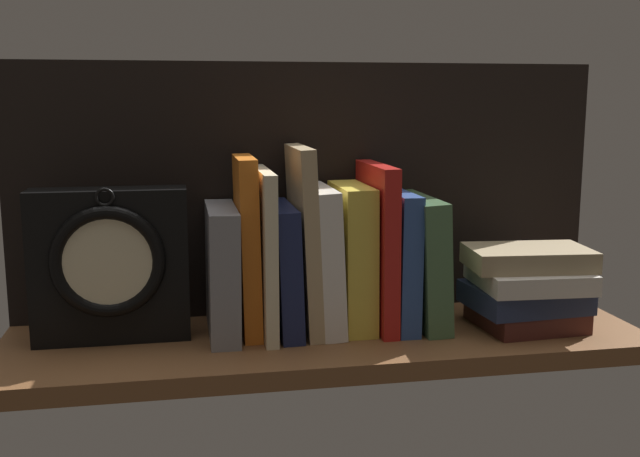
{
  "coord_description": "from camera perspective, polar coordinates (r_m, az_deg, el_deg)",
  "views": [
    {
      "loc": [
        -18.98,
        -94.55,
        31.56
      ],
      "look_at": [
        -0.4,
        3.1,
        14.0
      ],
      "focal_mm": 41.62,
      "sensor_mm": 36.0,
      "label": 1
    }
  ],
  "objects": [
    {
      "name": "book_navy_bierce",
      "position": [
        1.01,
        -2.8,
        -3.05
      ],
      "size": [
        3.5,
        15.25,
        17.47
      ],
      "primitive_type": "cube",
      "rotation": [
        0.0,
        -0.03,
        0.0
      ],
      "color": "#192147",
      "rests_on": "ground_plane"
    },
    {
      "name": "book_green_romantic",
      "position": [
        1.05,
        7.69,
        -2.43
      ],
      "size": [
        4.48,
        16.8,
        18.13
      ],
      "primitive_type": "cube",
      "rotation": [
        0.0,
        -0.05,
        0.0
      ],
      "color": "#476B44",
      "rests_on": "ground_plane"
    },
    {
      "name": "ground_plane",
      "position": [
        1.02,
        0.55,
        -8.77
      ],
      "size": [
        86.14,
        25.39,
        2.5
      ],
      "primitive_type": "cube",
      "color": "brown"
    },
    {
      "name": "framed_clock",
      "position": [
        1.0,
        -15.84,
        -2.68
      ],
      "size": [
        20.05,
        7.1,
        20.62
      ],
      "color": "black",
      "rests_on": "ground_plane"
    },
    {
      "name": "book_gray_chess",
      "position": [
        1.0,
        -7.53,
        -3.25
      ],
      "size": [
        4.0,
        15.78,
        17.37
      ],
      "primitive_type": "cube",
      "rotation": [
        0.0,
        0.01,
        0.0
      ],
      "color": "gray",
      "rests_on": "ground_plane"
    },
    {
      "name": "book_yellow_seinlanguage",
      "position": [
        1.03,
        2.49,
        -2.16
      ],
      "size": [
        4.4,
        13.32,
        19.9
      ],
      "primitive_type": "cube",
      "rotation": [
        0.0,
        -0.01,
        0.0
      ],
      "color": "gold",
      "rests_on": "ground_plane"
    },
    {
      "name": "book_cream_twain",
      "position": [
        1.0,
        -4.28,
        -1.78
      ],
      "size": [
        1.75,
        16.54,
        22.19
      ],
      "primitive_type": "cube",
      "rotation": [
        0.0,
        0.0,
        0.0
      ],
      "color": "beige",
      "rests_on": "ground_plane"
    },
    {
      "name": "book_red_requiem",
      "position": [
        1.03,
        4.39,
        -1.32
      ],
      "size": [
        2.42,
        15.96,
        22.67
      ],
      "primitive_type": "cube",
      "rotation": [
        0.0,
        -0.01,
        0.0
      ],
      "color": "red",
      "rests_on": "ground_plane"
    },
    {
      "name": "book_stack_side",
      "position": [
        1.07,
        15.61,
        -4.34
      ],
      "size": [
        17.21,
        14.35,
        11.32
      ],
      "color": "#471E19",
      "rests_on": "ground_plane"
    },
    {
      "name": "book_white_catcher",
      "position": [
        1.02,
        0.34,
        -2.31
      ],
      "size": [
        4.0,
        14.64,
        19.76
      ],
      "primitive_type": "cube",
      "rotation": [
        0.0,
        -0.05,
        0.0
      ],
      "color": "silver",
      "rests_on": "ground_plane"
    },
    {
      "name": "back_panel",
      "position": [
        1.09,
        -0.68,
        3.04
      ],
      "size": [
        86.14,
        1.2,
        36.6
      ],
      "primitive_type": "cube",
      "color": "black",
      "rests_on": "ground_plane"
    },
    {
      "name": "book_orange_pandolfini",
      "position": [
        1.0,
        -5.62,
        -1.34
      ],
      "size": [
        2.81,
        12.03,
        23.96
      ],
      "primitive_type": "cube",
      "rotation": [
        0.0,
        -0.02,
        0.0
      ],
      "color": "orange",
      "rests_on": "ground_plane"
    },
    {
      "name": "book_tan_shortstories",
      "position": [
        1.01,
        -1.25,
        -0.83
      ],
      "size": [
        3.14,
        14.7,
        25.25
      ],
      "primitive_type": "cube",
      "rotation": [
        0.0,
        -0.04,
        0.0
      ],
      "color": "tan",
      "rests_on": "ground_plane"
    },
    {
      "name": "book_blue_modern",
      "position": [
        1.04,
        5.87,
        -2.26
      ],
      "size": [
        2.93,
        15.62,
        18.93
      ],
      "primitive_type": "cube",
      "rotation": [
        0.0,
        0.01,
        0.0
      ],
      "color": "#2D4C8E",
      "rests_on": "ground_plane"
    }
  ]
}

